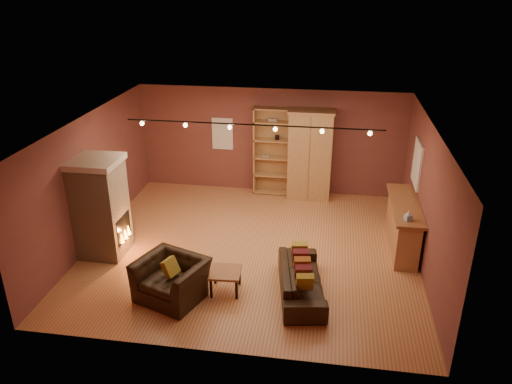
% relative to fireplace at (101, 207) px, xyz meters
% --- Properties ---
extents(floor, '(7.00, 7.00, 0.00)m').
position_rel_fireplace_xyz_m(floor, '(3.04, 0.60, -1.06)').
color(floor, '#AC683D').
rests_on(floor, ground).
extents(ceiling, '(7.00, 7.00, 0.00)m').
position_rel_fireplace_xyz_m(ceiling, '(3.04, 0.60, 1.74)').
color(ceiling, '#56361B').
rests_on(ceiling, back_wall).
extents(back_wall, '(7.00, 0.02, 2.80)m').
position_rel_fireplace_xyz_m(back_wall, '(3.04, 3.85, 0.34)').
color(back_wall, brown).
rests_on(back_wall, floor).
extents(left_wall, '(0.02, 6.50, 2.80)m').
position_rel_fireplace_xyz_m(left_wall, '(-0.46, 0.60, 0.34)').
color(left_wall, brown).
rests_on(left_wall, floor).
extents(right_wall, '(0.02, 6.50, 2.80)m').
position_rel_fireplace_xyz_m(right_wall, '(6.54, 0.60, 0.34)').
color(right_wall, brown).
rests_on(right_wall, floor).
extents(fireplace, '(1.01, 0.98, 2.12)m').
position_rel_fireplace_xyz_m(fireplace, '(0.00, 0.00, 0.00)').
color(fireplace, tan).
rests_on(fireplace, floor).
extents(back_window, '(0.56, 0.04, 0.86)m').
position_rel_fireplace_xyz_m(back_window, '(1.74, 3.83, 0.49)').
color(back_window, white).
rests_on(back_window, back_wall).
extents(bookcase, '(0.96, 0.37, 2.35)m').
position_rel_fireplace_xyz_m(bookcase, '(3.10, 3.73, 0.14)').
color(bookcase, tan).
rests_on(bookcase, floor).
extents(armoire, '(1.16, 0.66, 2.37)m').
position_rel_fireplace_xyz_m(armoire, '(4.10, 3.55, 0.13)').
color(armoire, tan).
rests_on(armoire, floor).
extents(bar_counter, '(0.59, 2.17, 1.04)m').
position_rel_fireplace_xyz_m(bar_counter, '(6.24, 1.19, -0.53)').
color(bar_counter, tan).
rests_on(bar_counter, floor).
extents(tissue_box, '(0.18, 0.18, 0.23)m').
position_rel_fireplace_xyz_m(tissue_box, '(6.19, 0.41, 0.07)').
color(tissue_box, '#83B1D2').
rests_on(tissue_box, bar_counter).
extents(right_window, '(0.05, 0.90, 1.00)m').
position_rel_fireplace_xyz_m(right_window, '(6.51, 2.00, 0.59)').
color(right_window, white).
rests_on(right_window, right_wall).
extents(loveseat, '(0.86, 2.01, 0.79)m').
position_rel_fireplace_xyz_m(loveseat, '(4.22, -0.87, -0.66)').
color(loveseat, black).
rests_on(loveseat, floor).
extents(armchair, '(1.36, 1.12, 1.02)m').
position_rel_fireplace_xyz_m(armchair, '(1.89, -1.35, -0.55)').
color(armchair, black).
rests_on(armchair, floor).
extents(coffee_table, '(0.60, 0.60, 0.43)m').
position_rel_fireplace_xyz_m(coffee_table, '(2.82, -1.01, -0.70)').
color(coffee_table, '#9C6138').
rests_on(coffee_table, floor).
extents(track_rail, '(5.20, 0.09, 0.13)m').
position_rel_fireplace_xyz_m(track_rail, '(3.04, 0.80, 1.63)').
color(track_rail, black).
rests_on(track_rail, ceiling).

